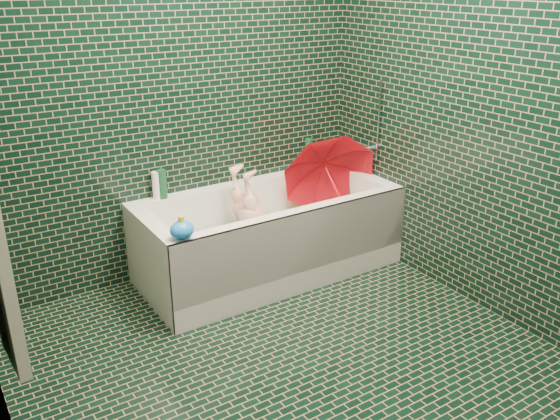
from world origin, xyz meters
TOP-DOWN VIEW (x-y plane):
  - floor at (0.00, 0.00)m, footprint 2.80×2.80m
  - wall_back at (0.00, 1.40)m, footprint 2.80×0.00m
  - wall_right at (1.30, 0.00)m, footprint 0.00×2.80m
  - bathtub at (0.45, 1.01)m, footprint 1.70×0.75m
  - bath_mat at (0.45, 1.02)m, footprint 1.35×0.47m
  - water at (0.45, 1.02)m, footprint 1.48×0.53m
  - faucet at (1.26, 1.02)m, footprint 0.18×0.19m
  - child at (0.35, 1.05)m, footprint 0.91×0.35m
  - umbrella at (0.95, 0.98)m, footprint 0.94×0.95m
  - soap_bottle_a at (1.18, 1.35)m, footprint 0.12×0.12m
  - soap_bottle_b at (1.18, 1.35)m, footprint 0.12×0.12m
  - soap_bottle_c at (1.17, 1.31)m, footprint 0.14×0.14m
  - bottle_right_tall at (0.98, 1.33)m, footprint 0.07×0.07m
  - bottle_right_pump at (1.16, 1.33)m, footprint 0.06×0.06m
  - bottle_left_tall at (-0.14, 1.35)m, footprint 0.07×0.07m
  - bottle_left_short at (-0.18, 1.35)m, footprint 0.07×0.07m
  - rubber_duck at (1.12, 1.35)m, footprint 0.12×0.08m
  - bath_toy at (-0.30, 0.69)m, footprint 0.15×0.13m

SIDE VIEW (x-z plane):
  - floor at x=0.00m, z-range 0.00..0.00m
  - bath_mat at x=0.45m, z-range 0.15..0.16m
  - bathtub at x=0.45m, z-range -0.06..0.49m
  - water at x=0.45m, z-range 0.30..0.30m
  - child at x=0.35m, z-range 0.13..0.49m
  - umbrella at x=0.95m, z-range 0.11..0.96m
  - soap_bottle_a at x=1.18m, z-range 0.41..0.69m
  - soap_bottle_b at x=1.18m, z-range 0.45..0.65m
  - soap_bottle_c at x=1.17m, z-range 0.48..0.62m
  - rubber_duck at x=1.12m, z-range 0.55..0.65m
  - bath_toy at x=-0.30m, z-range 0.54..0.67m
  - bottle_left_short at x=-0.18m, z-range 0.55..0.73m
  - bottle_left_tall at x=-0.14m, z-range 0.55..0.74m
  - bottle_right_pump at x=1.16m, z-range 0.55..0.74m
  - bottle_right_tall at x=0.98m, z-range 0.55..0.78m
  - faucet at x=1.26m, z-range 0.50..1.05m
  - wall_back at x=0.00m, z-range -0.15..2.65m
  - wall_right at x=1.30m, z-range -0.15..2.65m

